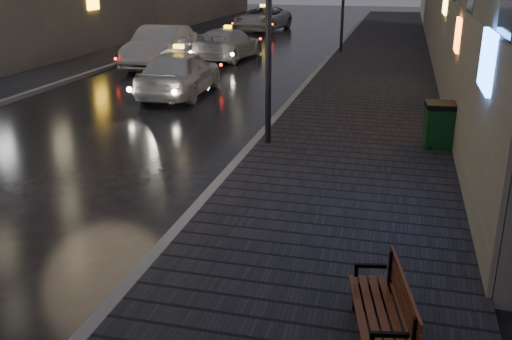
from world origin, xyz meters
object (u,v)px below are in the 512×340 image
Objects in this scene: car_left_mid at (161,47)px; bench at (388,313)px; taxi_near at (180,72)px; trash_bin at (439,125)px; taxi_far at (263,18)px; taxi_mid at (228,44)px.

bench is at bearing -63.52° from car_left_mid.
taxi_near is 0.88× the size of car_left_mid.
trash_bin reaches higher than bench.
trash_bin is 0.18× the size of taxi_far.
car_left_mid is at bearing -85.90° from taxi_far.
trash_bin is at bearing 148.49° from taxi_near.
trash_bin is at bearing 132.20° from taxi_mid.
taxi_near is 21.20m from taxi_far.
car_left_mid is at bearing -63.51° from taxi_near.
taxi_far is (-1.47, 12.99, 0.08)m from taxi_mid.
car_left_mid is at bearing 108.83° from bench.
car_left_mid reaches higher than taxi_near.
taxi_near reaches higher than trash_bin.
taxi_near is at bearing -77.06° from taxi_far.
trash_bin is at bearing -44.97° from car_left_mid.
taxi_far is (-10.45, 25.61, 0.11)m from trash_bin.
trash_bin is 0.23× the size of taxi_near.
taxi_mid is 0.86× the size of taxi_far.
taxi_far is at bearing 83.60° from car_left_mid.
bench is 0.35× the size of taxi_mid.
taxi_near reaches higher than taxi_mid.
bench is 1.63× the size of trash_bin.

